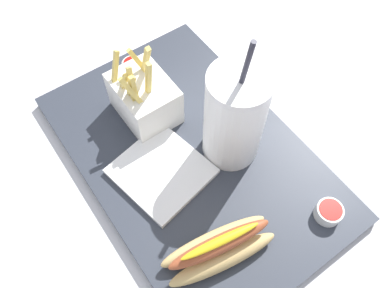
# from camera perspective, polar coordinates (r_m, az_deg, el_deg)

# --- Properties ---
(ground_plane) EXTENTS (2.40, 2.40, 0.02)m
(ground_plane) POSITION_cam_1_polar(r_m,az_deg,el_deg) (0.65, 0.00, -2.71)
(ground_plane) COLOR silver
(food_tray) EXTENTS (0.49, 0.32, 0.02)m
(food_tray) POSITION_cam_1_polar(r_m,az_deg,el_deg) (0.63, 0.00, -1.86)
(food_tray) COLOR #2D333D
(food_tray) RESTS_ON ground_plane
(soda_cup) EXTENTS (0.09, 0.09, 0.23)m
(soda_cup) POSITION_cam_1_polar(r_m,az_deg,el_deg) (0.56, 6.14, 3.86)
(soda_cup) COLOR white
(soda_cup) RESTS_ON food_tray
(fries_basket) EXTENTS (0.10, 0.08, 0.15)m
(fries_basket) POSITION_cam_1_polar(r_m,az_deg,el_deg) (0.63, -6.89, 6.60)
(fries_basket) COLOR white
(fries_basket) RESTS_ON food_tray
(hot_dog_1) EXTENTS (0.08, 0.16, 0.06)m
(hot_dog_1) POSITION_cam_1_polar(r_m,az_deg,el_deg) (0.54, 3.89, -14.77)
(hot_dog_1) COLOR tan
(hot_dog_1) RESTS_ON food_tray
(ketchup_cup_1) EXTENTS (0.04, 0.04, 0.02)m
(ketchup_cup_1) POSITION_cam_1_polar(r_m,az_deg,el_deg) (0.72, -8.54, 11.09)
(ketchup_cup_1) COLOR white
(ketchup_cup_1) RESTS_ON food_tray
(ketchup_cup_2) EXTENTS (0.04, 0.04, 0.02)m
(ketchup_cup_2) POSITION_cam_1_polar(r_m,az_deg,el_deg) (0.60, 19.12, -9.22)
(ketchup_cup_2) COLOR white
(ketchup_cup_2) RESTS_ON food_tray
(napkin_stack) EXTENTS (0.15, 0.14, 0.01)m
(napkin_stack) POSITION_cam_1_polar(r_m,az_deg,el_deg) (0.60, -4.62, -3.66)
(napkin_stack) COLOR white
(napkin_stack) RESTS_ON food_tray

